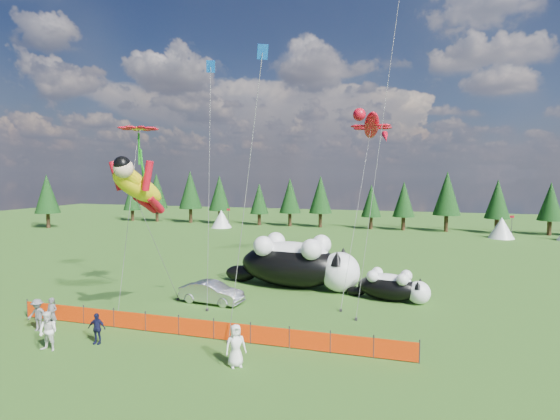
# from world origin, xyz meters

# --- Properties ---
(ground) EXTENTS (160.00, 160.00, 0.00)m
(ground) POSITION_xyz_m (0.00, 0.00, 0.00)
(ground) COLOR #143409
(ground) RESTS_ON ground
(safety_fence) EXTENTS (22.06, 0.06, 1.10)m
(safety_fence) POSITION_xyz_m (0.00, -3.00, 0.50)
(safety_fence) COLOR #262626
(safety_fence) RESTS_ON ground
(tree_line) EXTENTS (90.00, 4.00, 8.00)m
(tree_line) POSITION_xyz_m (0.00, 45.00, 4.00)
(tree_line) COLOR black
(tree_line) RESTS_ON ground
(festival_tents) EXTENTS (50.00, 3.20, 2.80)m
(festival_tents) POSITION_xyz_m (11.00, 40.00, 1.40)
(festival_tents) COLOR white
(festival_tents) RESTS_ON ground
(cat_large) EXTENTS (10.71, 4.59, 3.87)m
(cat_large) POSITION_xyz_m (2.48, 8.27, 1.84)
(cat_large) COLOR black
(cat_large) RESTS_ON ground
(cat_small) EXTENTS (5.59, 2.70, 2.03)m
(cat_small) POSITION_xyz_m (9.42, 6.71, 0.96)
(cat_small) COLOR black
(cat_small) RESTS_ON ground
(car) EXTENTS (4.38, 1.89, 1.40)m
(car) POSITION_xyz_m (-1.85, 2.73, 0.70)
(car) COLOR silver
(car) RESTS_ON ground
(spectator_a) EXTENTS (0.67, 0.46, 1.76)m
(spectator_a) POSITION_xyz_m (-7.97, -4.27, 0.88)
(spectator_a) COLOR slate
(spectator_a) RESTS_ON ground
(spectator_b) EXTENTS (0.94, 0.58, 1.89)m
(spectator_b) POSITION_xyz_m (-5.92, -6.60, 0.95)
(spectator_b) COLOR white
(spectator_b) RESTS_ON ground
(spectator_c) EXTENTS (0.96, 0.58, 1.55)m
(spectator_c) POSITION_xyz_m (-4.31, -5.19, 0.78)
(spectator_c) COLOR #131635
(spectator_c) RESTS_ON ground
(spectator_d) EXTENTS (1.19, 0.71, 1.74)m
(spectator_d) POSITION_xyz_m (-8.60, -4.60, 0.87)
(spectator_d) COLOR slate
(spectator_d) RESTS_ON ground
(spectator_e) EXTENTS (1.09, 1.03, 1.88)m
(spectator_e) POSITION_xyz_m (3.29, -5.61, 0.94)
(spectator_e) COLOR white
(spectator_e) RESTS_ON ground
(superhero_kite) EXTENTS (4.55, 6.97, 10.13)m
(superhero_kite) POSITION_xyz_m (-4.08, -1.79, 7.69)
(superhero_kite) COLOR yellow
(superhero_kite) RESTS_ON ground
(gecko_kite) EXTENTS (4.14, 14.37, 16.34)m
(gecko_kite) POSITION_xyz_m (7.25, 14.16, 12.39)
(gecko_kite) COLOR red
(gecko_kite) RESTS_ON ground
(flower_kite) EXTENTS (3.30, 4.73, 11.60)m
(flower_kite) POSITION_xyz_m (-6.48, 1.88, 11.19)
(flower_kite) COLOR red
(flower_kite) RESTS_ON ground
(diamond_kite_a) EXTENTS (2.28, 4.75, 16.86)m
(diamond_kite_a) POSITION_xyz_m (-2.96, 5.29, 15.23)
(diamond_kite_a) COLOR blue
(diamond_kite_a) RESTS_ON ground
(diamond_kite_c) EXTENTS (1.90, 1.83, 15.16)m
(diamond_kite_c) POSITION_xyz_m (3.22, -1.93, 13.69)
(diamond_kite_c) COLOR blue
(diamond_kite_c) RESTS_ON ground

